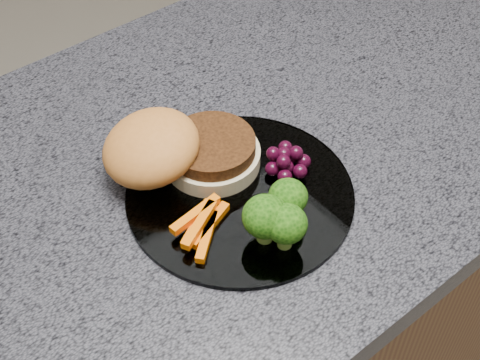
# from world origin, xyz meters

# --- Properties ---
(island_cabinet) EXTENTS (1.20, 0.60, 0.86)m
(island_cabinet) POSITION_xyz_m (0.00, 0.00, 0.43)
(island_cabinet) COLOR brown
(island_cabinet) RESTS_ON ground
(countertop) EXTENTS (1.20, 0.60, 0.04)m
(countertop) POSITION_xyz_m (0.00, 0.00, 0.88)
(countertop) COLOR #43444C
(countertop) RESTS_ON island_cabinet
(plate) EXTENTS (0.26, 0.26, 0.01)m
(plate) POSITION_xyz_m (-0.03, -0.08, 0.90)
(plate) COLOR white
(plate) RESTS_ON countertop
(burger) EXTENTS (0.21, 0.18, 0.06)m
(burger) POSITION_xyz_m (-0.07, 0.00, 0.93)
(burger) COLOR #C5B68B
(burger) RESTS_ON plate
(carrot_sticks) EXTENTS (0.08, 0.07, 0.02)m
(carrot_sticks) POSITION_xyz_m (-0.10, -0.09, 0.91)
(carrot_sticks) COLOR #F06604
(carrot_sticks) RESTS_ON plate
(broccoli) EXTENTS (0.08, 0.07, 0.06)m
(broccoli) POSITION_xyz_m (-0.04, -0.15, 0.94)
(broccoli) COLOR olive
(broccoli) RESTS_ON plate
(grape_bunch) EXTENTS (0.05, 0.06, 0.03)m
(grape_bunch) POSITION_xyz_m (0.04, -0.08, 0.92)
(grape_bunch) COLOR black
(grape_bunch) RESTS_ON plate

